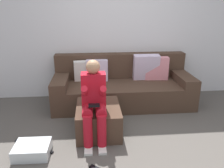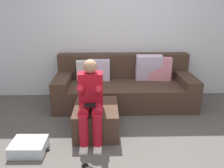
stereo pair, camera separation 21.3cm
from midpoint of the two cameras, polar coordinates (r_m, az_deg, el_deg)
name	(u,v)px [view 1 (the left image)]	position (r m, az deg, el deg)	size (l,w,h in m)	color
ground_plane	(133,150)	(3.00, 3.12, -16.03)	(7.82, 7.82, 0.00)	#544F49
wall_back	(117,25)	(4.41, -0.25, 14.51)	(6.01, 0.10, 2.74)	silver
couch_sectional	(123,86)	(4.20, 1.22, -0.41)	(2.44, 0.96, 0.87)	#473326
ottoman	(98,119)	(3.30, -5.28, -8.69)	(0.60, 0.75, 0.39)	#473326
person_seated	(94,100)	(2.96, -6.58, -4.01)	(0.31, 0.57, 1.08)	red
storage_bin	(32,150)	(3.07, -21.13, -15.00)	(0.42, 0.35, 0.14)	silver
remote_by_storage_bin	(47,151)	(3.10, -17.84, -15.60)	(0.17, 0.04, 0.02)	black
remote_under_side_table	(23,141)	(3.40, -23.06, -12.92)	(0.19, 0.05, 0.02)	black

